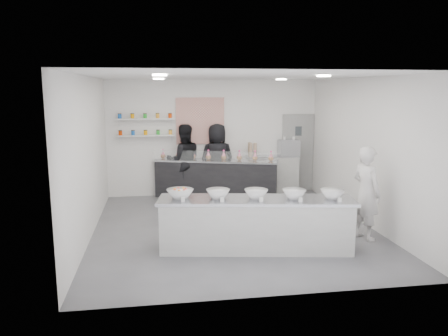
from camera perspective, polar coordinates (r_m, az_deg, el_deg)
The scene contains 26 objects.
floor at distance 8.89m, azimuth 1.19°, elevation -7.81°, with size 6.00×6.00×0.00m, color #515156.
ceiling at distance 8.46m, azimuth 1.27°, elevation 11.90°, with size 6.00×6.00×0.00m, color white.
back_wall at distance 11.49m, azimuth -1.38°, elevation 3.96°, with size 5.50×5.50×0.00m, color white.
left_wall at distance 8.51m, azimuth -17.32°, elevation 1.30°, with size 6.00×6.00×0.00m, color white.
right_wall at distance 9.42m, azimuth 17.95°, elevation 2.08°, with size 6.00×6.00×0.00m, color white.
back_door at distance 12.03m, azimuth 9.58°, elevation 1.94°, with size 0.88×0.04×2.10m, color gray.
pattern_panel at distance 11.38m, azimuth -3.13°, elevation 6.17°, with size 1.25×0.03×1.20m, color #B74636.
jar_shelf_lower at distance 11.29m, azimuth -10.19°, elevation 4.20°, with size 1.45×0.22×0.04m, color silver.
jar_shelf_upper at distance 11.25m, azimuth -10.25°, elevation 6.33°, with size 1.45×0.22×0.04m, color silver.
preserve_jars at distance 11.24m, azimuth -10.23°, elevation 5.61°, with size 1.45×0.10×0.56m, color #DB3700, non-canonical shape.
downlight_0 at distance 7.33m, azimuth -8.39°, elevation 11.90°, with size 0.24×0.24×0.02m, color white.
downlight_1 at distance 7.87m, azimuth 12.89°, elevation 11.63°, with size 0.24×0.24×0.02m, color white.
downlight_2 at distance 9.93m, azimuth -8.54°, elevation 11.43°, with size 0.24×0.24×0.02m, color white.
downlight_3 at distance 10.34m, azimuth 7.49°, elevation 11.40°, with size 0.24×0.24×0.02m, color white.
prep_counter at distance 7.62m, azimuth 4.17°, elevation -7.35°, with size 3.35×0.76×0.91m, color #B3B3AE.
back_bar at distance 11.25m, azimuth -1.04°, elevation -1.38°, with size 3.15×0.58×0.98m, color black.
sneeze_guard at distance 10.88m, azimuth -1.30°, elevation 1.54°, with size 3.11×0.01×0.27m, color white.
espresso_ledge at distance 11.73m, azimuth 6.31°, elevation -0.86°, with size 1.38×0.44×1.02m, color #B3B3AE.
espresso_machine at distance 11.73m, azimuth 8.44°, elevation 2.63°, with size 0.53×0.37×0.40m, color #93969E.
cup_stacks at distance 11.48m, azimuth 3.72°, elevation 2.43°, with size 0.24×0.24×0.35m, color #95705D, non-canonical shape.
prep_bowls at distance 7.47m, azimuth 4.22°, elevation -3.41°, with size 3.00×0.50×0.16m, color white, non-canonical shape.
label_cards at distance 7.02m, azimuth 5.85°, elevation -4.72°, with size 2.66×0.04×0.07m, color white, non-canonical shape.
cookie_bags at distance 11.15m, azimuth -1.05°, elevation 1.73°, with size 2.94×0.14×0.26m, color pink, non-canonical shape.
woman_prep at distance 8.46m, azimuth 18.09°, elevation -3.13°, with size 0.64×0.42×1.75m, color silver.
staff_left at distance 11.34m, azimuth -5.25°, elevation 0.98°, with size 0.91×0.71×1.88m, color black.
staff_right at distance 11.43m, azimuth -0.90°, elevation 1.12°, with size 0.92×0.60×1.89m, color black.
Camera 1 is at (-1.48, -8.32, 2.75)m, focal length 35.00 mm.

